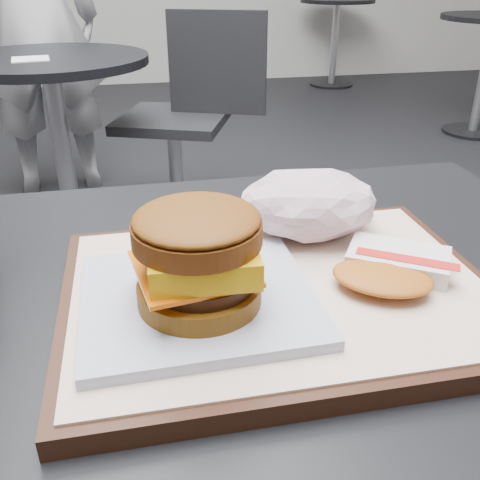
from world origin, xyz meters
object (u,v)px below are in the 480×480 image
at_px(serving_tray, 279,294).
at_px(hash_brown, 391,268).
at_px(customer_table, 236,440).
at_px(crumpled_wrapper, 309,204).
at_px(neighbor_table, 57,113).
at_px(neighbor_chair, 189,107).
at_px(patron, 32,15).
at_px(breakfast_sandwich, 199,268).

xyz_separation_m(serving_tray, hash_brown, (0.10, -0.01, 0.02)).
bearing_deg(customer_table, crumpled_wrapper, 39.83).
height_order(serving_tray, neighbor_table, serving_tray).
bearing_deg(customer_table, neighbor_chair, 85.11).
bearing_deg(patron, breakfast_sandwich, 93.85).
bearing_deg(hash_brown, customer_table, 169.22).
xyz_separation_m(breakfast_sandwich, patron, (-0.44, 2.39, -0.00)).
bearing_deg(patron, neighbor_table, 93.97).
xyz_separation_m(customer_table, neighbor_chair, (0.15, 1.80, -0.07)).
distance_m(serving_tray, breakfast_sandwich, 0.09).
relative_size(customer_table, hash_brown, 5.91).
height_order(neighbor_chair, patron, patron).
xyz_separation_m(breakfast_sandwich, neighbor_table, (-0.31, 1.69, -0.28)).
bearing_deg(breakfast_sandwich, patron, 100.54).
height_order(crumpled_wrapper, neighbor_chair, neighbor_chair).
height_order(crumpled_wrapper, patron, patron).
xyz_separation_m(customer_table, crumpled_wrapper, (0.09, 0.08, 0.24)).
xyz_separation_m(neighbor_table, patron, (-0.13, 0.70, 0.28)).
distance_m(neighbor_table, patron, 0.76).
distance_m(serving_tray, hash_brown, 0.10).
bearing_deg(hash_brown, serving_tray, 174.90).
xyz_separation_m(hash_brown, patron, (-0.62, 2.37, 0.03)).
height_order(hash_brown, neighbor_table, hash_brown).
bearing_deg(hash_brown, crumpled_wrapper, 113.08).
distance_m(crumpled_wrapper, neighbor_chair, 1.75).
bearing_deg(crumpled_wrapper, serving_tray, -120.66).
distance_m(serving_tray, crumpled_wrapper, 0.12).
distance_m(customer_table, serving_tray, 0.20).
distance_m(customer_table, neighbor_chair, 1.81).
xyz_separation_m(breakfast_sandwich, hash_brown, (0.18, 0.01, -0.03)).
height_order(breakfast_sandwich, neighbor_chair, breakfast_sandwich).
bearing_deg(patron, serving_tray, 95.68).
bearing_deg(neighbor_table, customer_table, -78.02).
relative_size(serving_tray, neighbor_table, 0.51).
xyz_separation_m(serving_tray, breakfast_sandwich, (-0.07, -0.02, 0.05)).
distance_m(hash_brown, neighbor_chair, 1.85).
bearing_deg(breakfast_sandwich, customer_table, 47.96).
bearing_deg(customer_table, patron, 101.59).
bearing_deg(neighbor_chair, patron, 139.48).
bearing_deg(customer_table, hash_brown, -10.78).
height_order(customer_table, breakfast_sandwich, breakfast_sandwich).
distance_m(breakfast_sandwich, hash_brown, 0.18).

